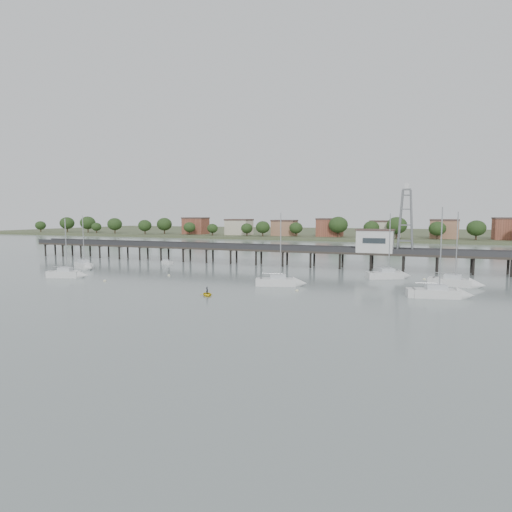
# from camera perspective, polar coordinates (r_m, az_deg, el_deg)

# --- Properties ---
(ground_plane) EXTENTS (500.00, 500.00, 0.00)m
(ground_plane) POSITION_cam_1_polar(r_m,az_deg,el_deg) (54.98, -18.94, -8.01)
(ground_plane) COLOR gray
(ground_plane) RESTS_ON ground
(pier) EXTENTS (150.00, 5.00, 5.50)m
(pier) POSITION_cam_1_polar(r_m,az_deg,el_deg) (106.94, 2.10, 0.81)
(pier) COLOR #2D2823
(pier) RESTS_ON ground
(pier_building) EXTENTS (8.40, 5.40, 5.30)m
(pier_building) POSITION_cam_1_polar(r_m,az_deg,el_deg) (101.41, 15.59, 1.98)
(pier_building) COLOR silver
(pier_building) RESTS_ON ground
(lattice_tower) EXTENTS (3.20, 3.20, 15.50)m
(lattice_tower) POSITION_cam_1_polar(r_m,az_deg,el_deg) (100.84, 19.35, 4.37)
(lattice_tower) COLOR slate
(lattice_tower) RESTS_ON ground
(sailboat_c) EXTENTS (8.60, 4.90, 13.65)m
(sailboat_c) POSITION_cam_1_polar(r_m,az_deg,el_deg) (76.19, 3.95, -3.51)
(sailboat_c) COLOR silver
(sailboat_c) RESTS_ON ground
(sailboat_b) EXTENTS (8.05, 5.66, 13.05)m
(sailboat_b) POSITION_cam_1_polar(r_m,az_deg,el_deg) (107.24, -21.77, -1.26)
(sailboat_b) COLOR silver
(sailboat_b) RESTS_ON ground
(sailboat_e) EXTENTS (8.70, 3.83, 13.88)m
(sailboat_e) POSITION_cam_1_polar(r_m,az_deg,el_deg) (83.36, 25.65, -3.26)
(sailboat_e) COLOR silver
(sailboat_e) RESTS_ON ground
(sailboat_d) EXTENTS (9.20, 4.33, 14.58)m
(sailboat_d) POSITION_cam_1_polar(r_m,az_deg,el_deg) (71.23, 24.02, -4.61)
(sailboat_d) COLOR silver
(sailboat_d) RESTS_ON ground
(sailboat_a) EXTENTS (7.79, 4.33, 12.44)m
(sailboat_a) POSITION_cam_1_polar(r_m,az_deg,el_deg) (93.75, -23.47, -2.25)
(sailboat_a) COLOR silver
(sailboat_a) RESTS_ON ground
(sailboat_f) EXTENTS (8.37, 6.09, 13.61)m
(sailboat_f) POSITION_cam_1_polar(r_m,az_deg,el_deg) (89.09, 17.78, -2.44)
(sailboat_f) COLOR silver
(sailboat_f) RESTS_ON ground
(white_tender) EXTENTS (3.52, 2.47, 1.26)m
(white_tender) POSITION_cam_1_polar(r_m,az_deg,el_deg) (111.75, -11.78, -0.85)
(white_tender) COLOR silver
(white_tender) RESTS_ON ground
(yellow_dinghy) EXTENTS (1.94, 1.60, 2.75)m
(yellow_dinghy) POSITION_cam_1_polar(r_m,az_deg,el_deg) (67.45, -6.53, -5.26)
(yellow_dinghy) COLOR yellow
(yellow_dinghy) RESTS_ON ground
(dinghy_occupant) EXTENTS (0.83, 1.23, 0.28)m
(dinghy_occupant) POSITION_cam_1_polar(r_m,az_deg,el_deg) (67.45, -6.53, -5.26)
(dinghy_occupant) COLOR black
(dinghy_occupant) RESTS_ON ground
(mooring_buoys) EXTENTS (80.21, 24.67, 0.39)m
(mooring_buoys) POSITION_cam_1_polar(r_m,az_deg,el_deg) (81.86, -2.13, -3.26)
(mooring_buoys) COLOR #FAF5C2
(mooring_buoys) RESTS_ON ground
(far_shore) EXTENTS (500.00, 170.00, 10.40)m
(far_shore) POSITION_cam_1_polar(r_m,az_deg,el_deg) (282.69, 14.12, 3.00)
(far_shore) COLOR #475133
(far_shore) RESTS_ON ground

